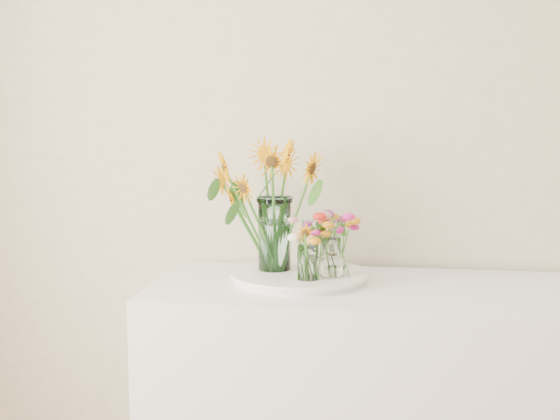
{
  "coord_description": "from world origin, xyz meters",
  "views": [
    {
      "loc": [
        -0.13,
        -0.27,
        1.43
      ],
      "look_at": [
        -0.46,
        1.95,
        1.14
      ],
      "focal_mm": 45.0,
      "sensor_mm": 36.0,
      "label": 1
    }
  ],
  "objects": [
    {
      "name": "tray",
      "position": [
        -0.4,
        1.97,
        0.91
      ],
      "size": [
        0.43,
        0.43,
        0.02
      ],
      "primitive_type": "cylinder",
      "color": "white",
      "rests_on": "counter"
    },
    {
      "name": "mason_jar",
      "position": [
        -0.49,
        1.99,
        1.05
      ],
      "size": [
        0.12,
        0.12,
        0.25
      ],
      "primitive_type": "cylinder",
      "rotation": [
        0.0,
        0.0,
        0.07
      ],
      "color": "#BCF4EE",
      "rests_on": "tray"
    },
    {
      "name": "sunflower_bouquet",
      "position": [
        -0.49,
        1.99,
        1.15
      ],
      "size": [
        0.62,
        0.62,
        0.44
      ],
      "primitive_type": null,
      "rotation": [
        0.0,
        0.0,
        0.07
      ],
      "color": "#F49E05",
      "rests_on": "tray"
    },
    {
      "name": "small_vase_a",
      "position": [
        -0.36,
        1.86,
        0.98
      ],
      "size": [
        0.07,
        0.07,
        0.11
      ],
      "primitive_type": "cylinder",
      "rotation": [
        0.0,
        0.0,
        0.01
      ],
      "color": "white",
      "rests_on": "tray"
    },
    {
      "name": "wildflower_posy_a",
      "position": [
        -0.36,
        1.86,
        1.03
      ],
      "size": [
        0.19,
        0.19,
        0.2
      ],
      "primitive_type": null,
      "color": "orange",
      "rests_on": "tray"
    },
    {
      "name": "small_vase_b",
      "position": [
        -0.29,
        1.92,
        0.99
      ],
      "size": [
        0.11,
        0.11,
        0.13
      ],
      "primitive_type": null,
      "rotation": [
        0.0,
        0.0,
        -0.26
      ],
      "color": "white",
      "rests_on": "tray"
    },
    {
      "name": "wildflower_posy_b",
      "position": [
        -0.29,
        1.92,
        1.03
      ],
      "size": [
        0.21,
        0.21,
        0.22
      ],
      "primitive_type": null,
      "color": "orange",
      "rests_on": "tray"
    },
    {
      "name": "small_vase_c",
      "position": [
        -0.31,
        2.06,
        0.98
      ],
      "size": [
        0.07,
        0.07,
        0.11
      ],
      "primitive_type": "cylinder",
      "rotation": [
        0.0,
        0.0,
        0.11
      ],
      "color": "white",
      "rests_on": "tray"
    },
    {
      "name": "wildflower_posy_c",
      "position": [
        -0.31,
        2.06,
        1.02
      ],
      "size": [
        0.2,
        0.2,
        0.2
      ],
      "primitive_type": null,
      "color": "orange",
      "rests_on": "tray"
    }
  ]
}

